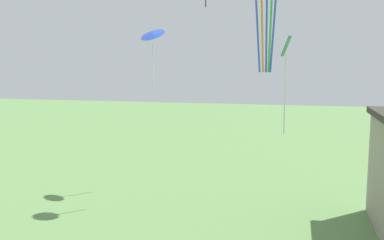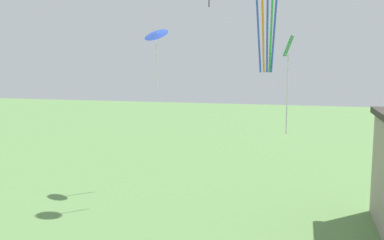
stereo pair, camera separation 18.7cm
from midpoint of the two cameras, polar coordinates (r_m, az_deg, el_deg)
The scene contains 2 objects.
kite_blue_delta at distance 21.17m, azimuth -4.54°, elevation 11.20°, with size 1.51×1.44×2.96m.
kite_green_diamond at distance 15.29m, azimuth 13.00°, elevation 6.66°, with size 0.36×0.57×3.42m.
Camera 2 is at (2.79, -2.80, 6.03)m, focal length 40.00 mm.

